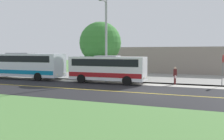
{
  "coord_description": "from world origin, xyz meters",
  "views": [
    {
      "loc": [
        16.84,
        3.28,
        3.13
      ],
      "look_at": [
        -3.5,
        -3.95,
        1.4
      ],
      "focal_mm": 36.33,
      "sensor_mm": 36.0,
      "label": 1
    }
  ],
  "objects": [
    {
      "name": "pedestrian_with_bags",
      "position": [
        -5.65,
        1.74,
        0.91
      ],
      "size": [
        0.72,
        0.34,
        1.7
      ],
      "color": "#4C1919",
      "rests_on": "ground"
    },
    {
      "name": "shuttle_bus_front",
      "position": [
        -4.47,
        -4.77,
        1.53
      ],
      "size": [
        2.59,
        7.76,
        2.76
      ],
      "color": "white",
      "rests_on": "ground"
    },
    {
      "name": "road_surface",
      "position": [
        0.0,
        0.0,
        0.0
      ],
      "size": [
        8.0,
        100.0,
        0.01
      ],
      "primitive_type": "cube",
      "color": "black",
      "rests_on": "ground"
    },
    {
      "name": "commercial_building",
      "position": [
        -21.4,
        -0.14,
        1.93
      ],
      "size": [
        10.0,
        17.29,
        3.85
      ],
      "primitive_type": "cube",
      "color": "gray",
      "rests_on": "ground"
    },
    {
      "name": "road_centre_line",
      "position": [
        0.0,
        0.0,
        0.01
      ],
      "size": [
        0.16,
        100.0,
        0.0
      ],
      "primitive_type": "cube",
      "color": "gold",
      "rests_on": "ground"
    },
    {
      "name": "tree_curbside",
      "position": [
        -7.4,
        -6.77,
        4.17
      ],
      "size": [
        4.79,
        4.79,
        6.57
      ],
      "color": "brown",
      "rests_on": "ground"
    },
    {
      "name": "sidewalk",
      "position": [
        -5.2,
        0.0,
        0.0
      ],
      "size": [
        2.4,
        100.0,
        0.01
      ],
      "primitive_type": "cube",
      "color": "#B2ADA3",
      "rests_on": "ground"
    },
    {
      "name": "street_light_pole",
      "position": [
        -4.88,
        -5.12,
        4.59
      ],
      "size": [
        1.97,
        0.24,
        8.35
      ],
      "color": "#9E9EA3",
      "rests_on": "ground"
    },
    {
      "name": "transit_bus_rear",
      "position": [
        -4.54,
        -15.66,
        1.67
      ],
      "size": [
        2.72,
        10.79,
        3.03
      ],
      "color": "silver",
      "rests_on": "ground"
    },
    {
      "name": "ground_plane",
      "position": [
        0.0,
        0.0,
        0.0
      ],
      "size": [
        120.0,
        120.0,
        0.0
      ],
      "primitive_type": "plane",
      "color": "#548442"
    },
    {
      "name": "parking_lot_surface",
      "position": [
        -12.4,
        3.0,
        0.0
      ],
      "size": [
        14.0,
        36.0,
        0.01
      ],
      "primitive_type": "cube",
      "color": "gray",
      "rests_on": "ground"
    },
    {
      "name": "stop_sign",
      "position": [
        -6.1,
        5.91,
        1.96
      ],
      "size": [
        0.76,
        0.07,
        2.88
      ],
      "color": "slate",
      "rests_on": "ground"
    }
  ]
}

